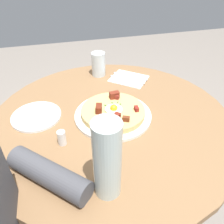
# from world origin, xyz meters

# --- Properties ---
(ground_plane) EXTENTS (6.00, 6.00, 0.00)m
(ground_plane) POSITION_xyz_m (0.00, 0.00, 0.00)
(ground_plane) COLOR gray
(dining_table) EXTENTS (0.94, 0.94, 0.75)m
(dining_table) POSITION_xyz_m (0.00, 0.00, 0.57)
(dining_table) COLOR olive
(dining_table) RESTS_ON ground_plane
(pizza_plate) EXTENTS (0.30, 0.30, 0.01)m
(pizza_plate) POSITION_xyz_m (0.00, -0.01, 0.76)
(pizza_plate) COLOR white
(pizza_plate) RESTS_ON dining_table
(breakfast_pizza) EXTENTS (0.25, 0.25, 0.05)m
(breakfast_pizza) POSITION_xyz_m (0.00, -0.01, 0.78)
(breakfast_pizza) COLOR #D6B46A
(breakfast_pizza) RESTS_ON pizza_plate
(bread_plate) EXTENTS (0.19, 0.19, 0.01)m
(bread_plate) POSITION_xyz_m (0.07, 0.28, 0.76)
(bread_plate) COLOR white
(bread_plate) RESTS_ON dining_table
(napkin) EXTENTS (0.22, 0.22, 0.00)m
(napkin) POSITION_xyz_m (0.27, -0.16, 0.75)
(napkin) COLOR white
(napkin) RESTS_ON dining_table
(fork) EXTENTS (0.13, 0.15, 0.00)m
(fork) POSITION_xyz_m (0.29, -0.17, 0.76)
(fork) COLOR silver
(fork) RESTS_ON napkin
(knife) EXTENTS (0.13, 0.15, 0.00)m
(knife) POSITION_xyz_m (0.26, -0.15, 0.76)
(knife) COLOR silver
(knife) RESTS_ON napkin
(water_glass) EXTENTS (0.07, 0.07, 0.12)m
(water_glass) POSITION_xyz_m (0.35, -0.03, 0.81)
(water_glass) COLOR silver
(water_glass) RESTS_ON dining_table
(water_bottle) EXTENTS (0.07, 0.07, 0.24)m
(water_bottle) POSITION_xyz_m (-0.31, 0.09, 0.87)
(water_bottle) COLOR silver
(water_bottle) RESTS_ON dining_table
(salt_shaker) EXTENTS (0.03, 0.03, 0.05)m
(salt_shaker) POSITION_xyz_m (-0.10, 0.20, 0.78)
(salt_shaker) COLOR white
(salt_shaker) RESTS_ON dining_table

